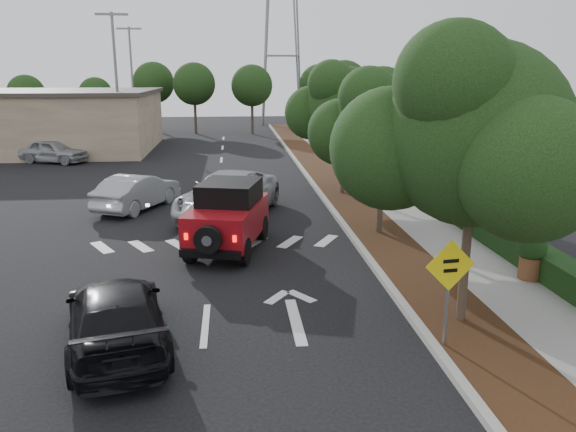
{
  "coord_description": "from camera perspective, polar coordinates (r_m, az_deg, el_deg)",
  "views": [
    {
      "loc": [
        0.67,
        -11.47,
        5.4
      ],
      "look_at": [
        2.13,
        3.0,
        1.66
      ],
      "focal_mm": 35.0,
      "sensor_mm": 36.0,
      "label": 1
    }
  ],
  "objects": [
    {
      "name": "red_jeep",
      "position": [
        17.54,
        -5.97,
        0.08
      ],
      "size": [
        2.72,
        4.33,
        2.12
      ],
      "rotation": [
        0.0,
        0.0,
        -0.26
      ],
      "color": "black",
      "rests_on": "ground"
    },
    {
      "name": "light_pole_b",
      "position": [
        50.43,
        -15.18,
        7.78
      ],
      "size": [
        2.0,
        0.22,
        9.0
      ],
      "primitive_type": null,
      "color": "slate",
      "rests_on": "ground"
    },
    {
      "name": "speed_hump_sign",
      "position": [
        11.36,
        16.05,
        -6.15
      ],
      "size": [
        1.03,
        0.14,
        2.19
      ],
      "rotation": [
        0.0,
        0.0,
        0.12
      ],
      "color": "slate",
      "rests_on": "ground"
    },
    {
      "name": "ground",
      "position": [
        12.7,
        -8.39,
        -10.9
      ],
      "size": [
        120.0,
        120.0,
        0.0
      ],
      "primitive_type": "plane",
      "color": "black",
      "rests_on": "ground"
    },
    {
      "name": "street_tree_far",
      "position": [
        25.54,
        5.51,
        2.16
      ],
      "size": [
        3.4,
        3.4,
        5.62
      ],
      "primitive_type": null,
      "color": "black",
      "rests_on": "ground"
    },
    {
      "name": "hedge",
      "position": [
        25.37,
        13.31,
        2.67
      ],
      "size": [
        0.8,
        70.0,
        0.8
      ],
      "primitive_type": "cube",
      "color": "black",
      "rests_on": "ground"
    },
    {
      "name": "street_tree_mid",
      "position": [
        19.4,
        9.21,
        -1.92
      ],
      "size": [
        3.2,
        3.2,
        5.32
      ],
      "primitive_type": null,
      "color": "black",
      "rests_on": "ground"
    },
    {
      "name": "silver_suv_ahead",
      "position": [
        21.52,
        -6.08,
        2.11
      ],
      "size": [
        4.53,
        6.61,
        1.68
      ],
      "primitive_type": "imported",
      "rotation": [
        0.0,
        0.0,
        -0.32
      ],
      "color": "#9EA0A5",
      "rests_on": "ground"
    },
    {
      "name": "silver_sedan_oncoming",
      "position": [
        23.48,
        -15.05,
        2.41
      ],
      "size": [
        3.17,
        4.55,
        1.42
      ],
      "primitive_type": "imported",
      "rotation": [
        0.0,
        0.0,
        2.71
      ],
      "color": "#93959A",
      "rests_on": "ground"
    },
    {
      "name": "parked_suv",
      "position": [
        37.3,
        -22.74,
        6.1
      ],
      "size": [
        4.54,
        3.17,
        1.43
      ],
      "primitive_type": "imported",
      "rotation": [
        0.0,
        0.0,
        1.18
      ],
      "color": "#9A9DA1",
      "rests_on": "ground"
    },
    {
      "name": "terracotta_planter",
      "position": [
        15.96,
        23.55,
        -3.32
      ],
      "size": [
        0.74,
        0.74,
        1.28
      ],
      "rotation": [
        0.0,
        0.0,
        -0.09
      ],
      "color": "brown",
      "rests_on": "ground"
    },
    {
      "name": "sidewalk",
      "position": [
        25.02,
        10.23,
        1.87
      ],
      "size": [
        2.0,
        70.0,
        0.12
      ],
      "primitive_type": "cube",
      "color": "gray",
      "rests_on": "ground"
    },
    {
      "name": "black_suv_oncoming",
      "position": [
        11.91,
        -17.07,
        -9.66
      ],
      "size": [
        2.88,
        4.91,
        1.34
      ],
      "primitive_type": "imported",
      "rotation": [
        0.0,
        0.0,
        3.37
      ],
      "color": "black",
      "rests_on": "ground"
    },
    {
      "name": "street_tree_near",
      "position": [
        13.18,
        17.05,
        -10.43
      ],
      "size": [
        3.8,
        3.8,
        5.92
      ],
      "primitive_type": null,
      "color": "black",
      "rests_on": "ground"
    },
    {
      "name": "planting_strip",
      "position": [
        24.57,
        5.97,
        1.8
      ],
      "size": [
        1.8,
        70.0,
        0.12
      ],
      "primitive_type": "cube",
      "color": "black",
      "rests_on": "ground"
    },
    {
      "name": "curb",
      "position": [
        24.39,
        3.66,
        1.79
      ],
      "size": [
        0.2,
        70.0,
        0.15
      ],
      "primitive_type": "cube",
      "color": "#9E9B93",
      "rests_on": "ground"
    },
    {
      "name": "transmission_tower",
      "position": [
        59.95,
        -0.63,
        9.26
      ],
      "size": [
        7.0,
        4.0,
        28.0
      ],
      "primitive_type": null,
      "color": "slate",
      "rests_on": "ground"
    },
    {
      "name": "light_pole_a",
      "position": [
        38.53,
        -16.5,
        5.78
      ],
      "size": [
        2.0,
        0.22,
        9.0
      ],
      "primitive_type": null,
      "color": "slate",
      "rests_on": "ground"
    }
  ]
}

